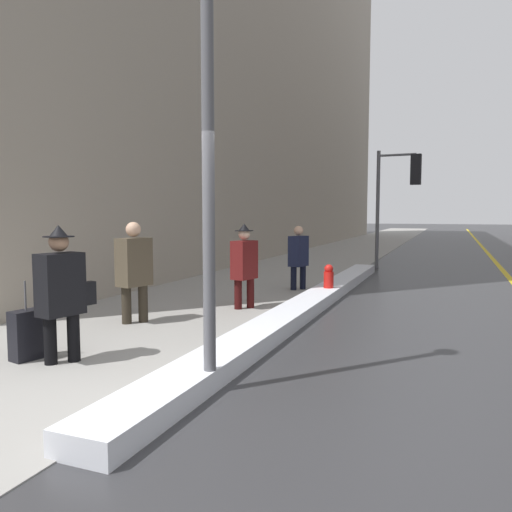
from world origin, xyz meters
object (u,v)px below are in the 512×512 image
object	(u,v)px
pedestrian_in_glasses	(134,268)
rolling_suitcase	(27,335)
pedestrian_nearside	(298,255)
fire_hydrant	(329,282)
pedestrian_trailing	(61,289)
lamp_post	(208,84)
pedestrian_in_fedora	(244,263)
traffic_light_near	(401,184)

from	to	relation	value
pedestrian_in_glasses	rolling_suitcase	size ratio (longest dim) A/B	1.69
pedestrian_nearside	fire_hydrant	distance (m)	1.32
pedestrian_trailing	pedestrian_in_glasses	distance (m)	2.12
lamp_post	pedestrian_trailing	world-z (taller)	lamp_post
pedestrian_trailing	fire_hydrant	xyz separation A→B (m)	(1.84, 5.45, -0.53)
pedestrian_trailing	pedestrian_nearside	distance (m)	6.37
lamp_post	pedestrian_in_glasses	size ratio (longest dim) A/B	3.06
pedestrian_in_fedora	rolling_suitcase	bearing A→B (deg)	-3.48
pedestrian_in_glasses	fire_hydrant	world-z (taller)	pedestrian_in_glasses
pedestrian_trailing	pedestrian_in_fedora	xyz separation A→B (m)	(0.68, 3.79, -0.03)
pedestrian_in_glasses	fire_hydrant	size ratio (longest dim) A/B	2.29
pedestrian_in_glasses	rolling_suitcase	distance (m)	2.21
lamp_post	pedestrian_nearside	bearing A→B (deg)	99.21
traffic_light_near	pedestrian_in_glasses	bearing A→B (deg)	-105.89
pedestrian_in_fedora	rolling_suitcase	size ratio (longest dim) A/B	1.63
pedestrian_trailing	fire_hydrant	size ratio (longest dim) A/B	2.30
lamp_post	pedestrian_in_fedora	size ratio (longest dim) A/B	3.15
pedestrian_in_fedora	pedestrian_nearside	world-z (taller)	pedestrian_in_fedora
rolling_suitcase	fire_hydrant	xyz separation A→B (m)	(2.33, 5.52, 0.04)
rolling_suitcase	lamp_post	bearing A→B (deg)	99.88
lamp_post	pedestrian_in_glasses	world-z (taller)	lamp_post
pedestrian_in_glasses	pedestrian_trailing	bearing A→B (deg)	26.03
pedestrian_in_glasses	fire_hydrant	distance (m)	4.13
lamp_post	traffic_light_near	size ratio (longest dim) A/B	1.35
pedestrian_in_fedora	fire_hydrant	world-z (taller)	pedestrian_in_fedora
traffic_light_near	pedestrian_trailing	world-z (taller)	traffic_light_near
fire_hydrant	rolling_suitcase	bearing A→B (deg)	-112.87
rolling_suitcase	pedestrian_in_glasses	bearing A→B (deg)	-167.11
pedestrian_trailing	rolling_suitcase	distance (m)	0.75
lamp_post	pedestrian_in_fedora	distance (m)	4.70
lamp_post	traffic_light_near	xyz separation A→B (m)	(0.68, 11.44, -0.31)
rolling_suitcase	fire_hydrant	size ratio (longest dim) A/B	1.36
lamp_post	pedestrian_trailing	xyz separation A→B (m)	(-2.00, 0.21, -2.06)
lamp_post	rolling_suitcase	world-z (taller)	lamp_post
pedestrian_in_glasses	pedestrian_nearside	world-z (taller)	pedestrian_in_glasses
fire_hydrant	pedestrian_in_glasses	bearing A→B (deg)	-124.32
fire_hydrant	pedestrian_nearside	bearing A→B (deg)	136.54
pedestrian_trailing	pedestrian_in_fedora	bearing A→B (deg)	-176.87
pedestrian_in_fedora	rolling_suitcase	distance (m)	4.06
pedestrian_trailing	rolling_suitcase	bearing A→B (deg)	-69.05
pedestrian_in_glasses	traffic_light_near	bearing A→B (deg)	174.33
pedestrian_nearside	fire_hydrant	xyz separation A→B (m)	(0.90, -0.85, -0.46)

